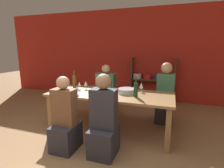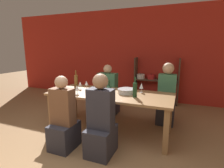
% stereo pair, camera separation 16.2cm
% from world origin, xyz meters
% --- Properties ---
extents(wall_back_red, '(8.80, 0.06, 2.70)m').
position_xyz_m(wall_back_red, '(0.00, 3.83, 1.35)').
color(wall_back_red, red).
rests_on(wall_back_red, ground_plane).
extents(shelf_unit, '(1.24, 0.30, 1.29)m').
position_xyz_m(shelf_unit, '(0.69, 3.63, 0.47)').
color(shelf_unit, '#4C3828').
rests_on(shelf_unit, ground_plane).
extents(dining_table, '(2.25, 0.92, 0.75)m').
position_xyz_m(dining_table, '(0.18, 1.47, 0.66)').
color(dining_table, olive).
rests_on(dining_table, ground_plane).
extents(mixing_bowl, '(0.33, 0.33, 0.09)m').
position_xyz_m(mixing_bowl, '(0.47, 1.56, 0.79)').
color(mixing_bowl, '#B7BABC').
rests_on(mixing_bowl, dining_table).
extents(wine_bottle_green, '(0.08, 0.08, 0.33)m').
position_xyz_m(wine_bottle_green, '(-0.76, 1.81, 0.88)').
color(wine_bottle_green, brown).
rests_on(wine_bottle_green, dining_table).
extents(wine_bottle_dark, '(0.07, 0.07, 0.31)m').
position_xyz_m(wine_bottle_dark, '(0.33, 1.09, 0.87)').
color(wine_bottle_dark, '#19381E').
rests_on(wine_bottle_dark, dining_table).
extents(wine_bottle_amber, '(0.07, 0.07, 0.34)m').
position_xyz_m(wine_bottle_amber, '(0.67, 1.38, 0.89)').
color(wine_bottle_amber, '#19381E').
rests_on(wine_bottle_amber, dining_table).
extents(wine_glass_empty_a, '(0.07, 0.07, 0.15)m').
position_xyz_m(wine_glass_empty_a, '(-0.49, 1.54, 0.85)').
color(wine_glass_empty_a, white).
rests_on(wine_glass_empty_a, dining_table).
extents(wine_glass_red_a, '(0.08, 0.08, 0.16)m').
position_xyz_m(wine_glass_red_a, '(-0.11, 1.68, 0.85)').
color(wine_glass_red_a, white).
rests_on(wine_glass_red_a, dining_table).
extents(wine_glass_empty_b, '(0.07, 0.07, 0.16)m').
position_xyz_m(wine_glass_empty_b, '(-0.38, 1.61, 0.86)').
color(wine_glass_empty_b, white).
rests_on(wine_glass_empty_b, dining_table).
extents(wine_glass_white_a, '(0.07, 0.07, 0.16)m').
position_xyz_m(wine_glass_white_a, '(-0.33, 1.18, 0.85)').
color(wine_glass_white_a, white).
rests_on(wine_glass_white_a, dining_table).
extents(wine_glass_empty_c, '(0.07, 0.07, 0.17)m').
position_xyz_m(wine_glass_empty_c, '(0.71, 1.73, 0.87)').
color(wine_glass_empty_c, white).
rests_on(wine_glass_empty_c, dining_table).
extents(wine_glass_empty_d, '(0.08, 0.08, 0.15)m').
position_xyz_m(wine_glass_empty_d, '(-0.82, 1.40, 0.85)').
color(wine_glass_empty_d, white).
rests_on(wine_glass_empty_d, dining_table).
extents(cell_phone, '(0.13, 0.17, 0.01)m').
position_xyz_m(cell_phone, '(-0.03, 1.30, 0.75)').
color(cell_phone, black).
rests_on(cell_phone, dining_table).
extents(person_near_a, '(0.35, 0.44, 1.15)m').
position_xyz_m(person_near_a, '(-0.26, 0.68, 0.43)').
color(person_near_a, '#2D2D38').
rests_on(person_near_a, ground_plane).
extents(person_far_a, '(0.43, 0.54, 1.18)m').
position_xyz_m(person_far_a, '(-0.21, 2.28, 0.43)').
color(person_far_a, '#2D2D38').
rests_on(person_far_a, ground_plane).
extents(person_near_b, '(0.37, 0.46, 1.21)m').
position_xyz_m(person_near_b, '(0.34, 0.74, 0.46)').
color(person_near_b, '#2D2D38').
rests_on(person_near_b, ground_plane).
extents(person_far_b, '(0.35, 0.44, 1.27)m').
position_xyz_m(person_far_b, '(1.12, 2.26, 0.49)').
color(person_far_b, '#2D2D38').
rests_on(person_far_b, ground_plane).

